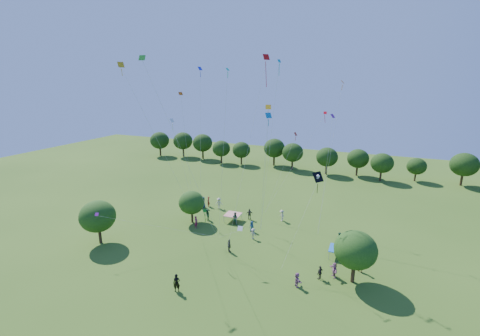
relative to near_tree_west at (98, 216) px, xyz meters
The scene contains 42 objects.
near_tree_west is the anchor object (origin of this frame).
near_tree_north 12.57m from the near_tree_west, 52.26° to the left, with size 3.73×3.73×4.77m.
near_tree_east 30.73m from the near_tree_west, ahead, with size 4.28×4.28×5.60m.
treeline 47.64m from the near_tree_west, 69.99° to the left, with size 88.01×8.77×6.77m.
tent_red_stripe 18.32m from the near_tree_west, 43.89° to the left, with size 2.20×2.20×1.10m.
tent_blue 29.91m from the near_tree_west, 15.79° to the left, with size 2.20×2.20×1.10m.
man_in_black 15.58m from the near_tree_west, 17.77° to the right, with size 0.69×0.45×1.86m, color black.
crowd_person_0 17.05m from the near_tree_west, 67.29° to the left, with size 0.92×0.50×1.86m, color #1A314C.
crowd_person_1 31.84m from the near_tree_west, 10.67° to the left, with size 0.66×0.42×1.77m, color maroon.
crowd_person_2 30.55m from the near_tree_west, 20.87° to the left, with size 0.89×0.48×1.80m, color #214E34.
crowd_person_3 19.91m from the near_tree_west, 25.52° to the left, with size 0.96×0.43×1.47m, color #A9A187.
crowd_person_4 27.62m from the near_tree_west, ahead, with size 0.90×0.41×1.54m, color #39302E.
crowd_person_5 29.02m from the near_tree_west, ahead, with size 1.54×0.55×1.65m, color #AC648D.
crowd_person_6 20.04m from the near_tree_west, 31.74° to the left, with size 0.74×0.40×1.51m, color navy.
crowd_person_7 17.97m from the near_tree_west, 66.80° to the left, with size 0.64×0.41×1.72m, color maroon.
crowd_person_8 15.01m from the near_tree_west, 50.39° to the left, with size 0.84×0.45×1.70m, color #214E26.
crowd_person_9 18.75m from the near_tree_west, 61.03° to the left, with size 1.18×0.53×1.81m, color beige.
crowd_person_10 17.03m from the near_tree_west, 14.57° to the left, with size 0.97×0.44×1.66m, color #443E36.
crowd_person_11 25.56m from the near_tree_west, ahead, with size 1.45×0.52×1.55m, color #9A5A8D.
crowd_person_12 16.72m from the near_tree_west, 69.62° to the left, with size 0.81×0.44×1.65m, color navy.
crowd_person_13 12.82m from the near_tree_west, 42.80° to the left, with size 0.66×0.42×1.77m, color maroon.
crowd_person_14 18.30m from the near_tree_west, 40.47° to the left, with size 0.92×0.50×1.86m, color #255634.
crowd_person_15 25.19m from the near_tree_west, 37.95° to the left, with size 1.13×0.51×1.72m, color #B2AD8F.
crowd_person_16 20.86m from the near_tree_west, 42.90° to the left, with size 1.00×0.45×1.70m, color #453F37.
pirate_kite 27.38m from the near_tree_west, 13.53° to the left, with size 2.99×6.08×9.26m.
red_high_kite 25.50m from the near_tree_west, 26.42° to the left, with size 2.30×7.69×21.88m.
small_kite_0 30.14m from the near_tree_west, 38.31° to the left, with size 7.44×4.69×14.68m.
small_kite_1 33.02m from the near_tree_west, 31.17° to the left, with size 1.15×7.55×18.92m.
small_kite_2 23.62m from the near_tree_west, 23.00° to the left, with size 1.41×1.27×16.19m.
small_kite_3 17.61m from the near_tree_west, ahead, with size 4.02×7.98×21.11m.
small_kite_4 23.42m from the near_tree_west, 18.03° to the left, with size 1.94×3.28×15.48m.
small_kite_5 31.35m from the near_tree_west, 30.19° to the left, with size 0.62×6.01×14.64m.
small_kite_6 18.28m from the near_tree_west, ahead, with size 4.42×3.17×3.47m.
small_kite_7 19.83m from the near_tree_west, 16.26° to the left, with size 1.91×0.83×20.15m.
small_kite_8 27.32m from the near_tree_west, 40.23° to the left, with size 3.62×2.95×11.72m.
small_kite_9 19.02m from the near_tree_west, 76.48° to the left, with size 1.87×0.73×17.22m.
small_kite_10 15.24m from the near_tree_west, 43.49° to the left, with size 2.69×10.06×20.91m.
small_kite_11 14.51m from the near_tree_west, ahead, with size 0.45×3.29×4.80m.
small_kite_12 23.53m from the near_tree_west, 74.19° to the left, with size 1.80×4.18×21.01m.
small_kite_13 6.07m from the near_tree_west, ahead, with size 11.72×7.56×4.23m.
small_kite_14 16.69m from the near_tree_west, 78.88° to the left, with size 2.75×1.10×13.27m.
small_kite_15 25.18m from the near_tree_west, 25.11° to the left, with size 1.77×1.12×21.20m.
Camera 1 is at (12.82, -16.97, 20.06)m, focal length 24.00 mm.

